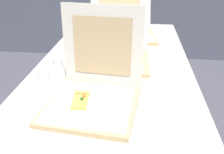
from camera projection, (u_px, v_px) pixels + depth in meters
name	position (u px, v px, depth m)	size (l,w,h in m)	color
table	(112.00, 81.00, 1.39)	(0.90, 2.15, 0.72)	silver
pizza_box_front	(94.00, 91.00, 1.09)	(0.42, 0.43, 0.40)	tan
pizza_box_middle	(117.00, 51.00, 1.52)	(0.39, 0.52, 0.38)	tan
pizza_box_back	(129.00, 29.00, 1.96)	(0.45, 0.54, 0.38)	tan
cup_white_far	(83.00, 44.00, 1.71)	(0.06, 0.06, 0.06)	white
cup_white_near_center	(44.00, 76.00, 1.28)	(0.06, 0.06, 0.06)	white
cup_white_mid	(58.00, 64.00, 1.42)	(0.06, 0.06, 0.06)	white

